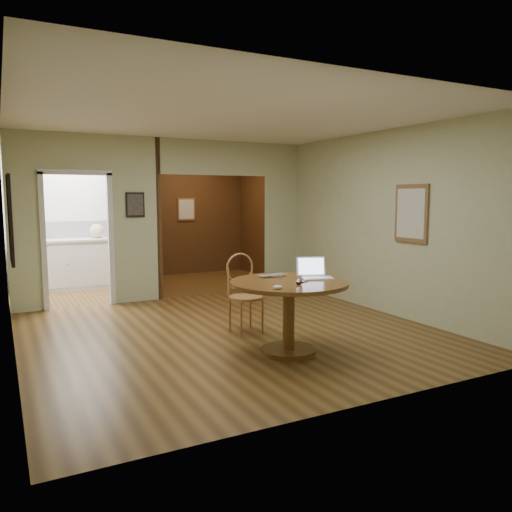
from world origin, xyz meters
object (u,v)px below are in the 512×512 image
dining_table (289,300)px  open_laptop (314,272)px  chair (243,289)px  closed_laptop (274,276)px

dining_table → open_laptop: open_laptop is taller
dining_table → open_laptop: 0.46m
chair → open_laptop: size_ratio=2.54×
chair → closed_laptop: bearing=-89.4°
open_laptop → chair: bearing=135.4°
dining_table → closed_laptop: closed_laptop is taller
closed_laptop → dining_table: bearing=-92.3°
open_laptop → dining_table: bearing=-149.6°
chair → open_laptop: bearing=-69.3°
open_laptop → closed_laptop: bearing=168.4°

